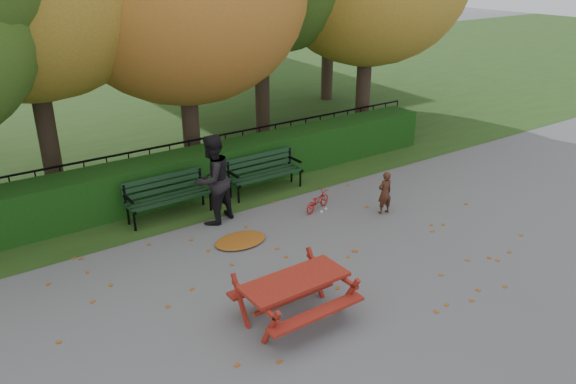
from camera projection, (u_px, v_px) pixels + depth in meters
ground at (325, 272)px, 9.84m from camera, size 90.00×90.00×0.00m
grass_strip at (86, 107)px, 20.40m from camera, size 90.00×90.00×0.00m
hedge at (205, 170)px, 13.04m from camera, size 13.00×0.90×1.00m
iron_fence at (190, 159)px, 13.63m from camera, size 14.00×0.04×1.02m
bench_left at (167, 193)px, 11.74m from camera, size 1.80×0.57×0.88m
bench_right at (264, 170)px, 13.01m from camera, size 1.80×0.57×0.88m
picnic_table at (295, 288)px, 8.37m from camera, size 1.63×1.32×0.79m
leaf_pile at (241, 240)px, 10.84m from camera, size 1.21×0.99×0.07m
leaf_scatter at (315, 264)px, 10.06m from camera, size 9.00×5.70×0.01m
child at (385, 193)px, 11.90m from camera, size 0.37×0.27×0.94m
adult at (212, 180)px, 11.33m from camera, size 1.10×0.98×1.88m
bicycle at (317, 201)px, 12.14m from camera, size 0.86×0.53×0.43m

